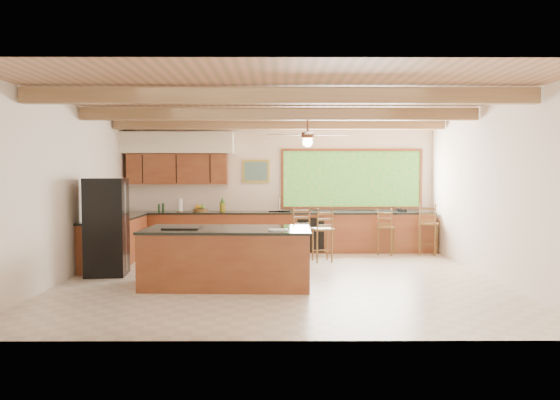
{
  "coord_description": "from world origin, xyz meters",
  "views": [
    {
      "loc": [
        -0.04,
        -8.5,
        1.79
      ],
      "look_at": [
        0.01,
        0.8,
        1.3
      ],
      "focal_mm": 32.0,
      "sensor_mm": 36.0,
      "label": 1
    }
  ],
  "objects": [
    {
      "name": "room_shell",
      "position": [
        -0.17,
        0.65,
        2.21
      ],
      "size": [
        7.27,
        6.54,
        3.02
      ],
      "color": "white",
      "rests_on": "ground"
    },
    {
      "name": "bar_stool_c",
      "position": [
        2.36,
        2.4,
        0.6
      ],
      "size": [
        0.48,
        0.48,
        1.02
      ],
      "rotation": [
        0.0,
        0.0,
        -0.38
      ],
      "color": "brown",
      "rests_on": "ground"
    },
    {
      "name": "ground",
      "position": [
        0.0,
        0.0,
        0.0
      ],
      "size": [
        7.2,
        7.2,
        0.0
      ],
      "primitive_type": "plane",
      "color": "beige",
      "rests_on": "ground"
    },
    {
      "name": "bar_stool_a",
      "position": [
        0.41,
        1.54,
        0.68
      ],
      "size": [
        0.45,
        0.45,
        1.15
      ],
      "rotation": [
        0.0,
        0.0,
        0.11
      ],
      "color": "brown",
      "rests_on": "ground"
    },
    {
      "name": "refrigerator",
      "position": [
        -3.05,
        0.25,
        0.86
      ],
      "size": [
        0.73,
        0.71,
        1.71
      ],
      "rotation": [
        0.0,
        0.0,
        0.1
      ],
      "color": "black",
      "rests_on": "ground"
    },
    {
      "name": "counter_run",
      "position": [
        -0.82,
        2.52,
        0.46
      ],
      "size": [
        7.12,
        3.1,
        1.26
      ],
      "color": "brown",
      "rests_on": "ground"
    },
    {
      "name": "bar_stool_b",
      "position": [
        0.87,
        1.54,
        0.65
      ],
      "size": [
        0.47,
        0.47,
        1.1
      ],
      "rotation": [
        0.0,
        0.0,
        0.21
      ],
      "color": "brown",
      "rests_on": "ground"
    },
    {
      "name": "island",
      "position": [
        -0.84,
        -0.58,
        0.46
      ],
      "size": [
        2.68,
        1.33,
        0.94
      ],
      "rotation": [
        0.0,
        0.0,
        -0.03
      ],
      "color": "brown",
      "rests_on": "ground"
    },
    {
      "name": "bar_stool_d",
      "position": [
        3.3,
        2.39,
        0.68
      ],
      "size": [
        0.54,
        0.55,
        1.14
      ],
      "rotation": [
        0.0,
        0.0,
        -0.43
      ],
      "color": "brown",
      "rests_on": "ground"
    }
  ]
}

